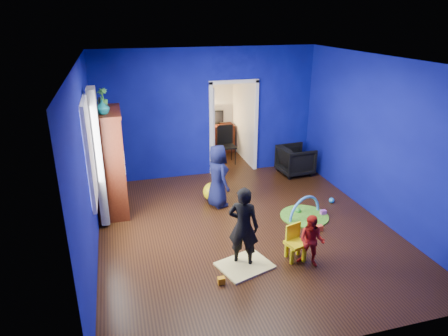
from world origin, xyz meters
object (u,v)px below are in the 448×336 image
object	(u,v)px
play_mat	(304,216)
study_desk	(217,138)
tv_armoire	(109,162)
vase	(102,107)
kid_chair	(296,245)
folding_chair	(227,146)
armchair	(296,160)
crt_tv	(111,160)
child_black	(243,226)
toddler_red	(312,241)
hopper_ball	(212,192)
child_navy	(218,176)

from	to	relation	value
play_mat	study_desk	world-z (taller)	study_desk
tv_armoire	vase	bearing A→B (deg)	-90.00
kid_chair	folding_chair	bearing A→B (deg)	71.92
study_desk	folding_chair	bearing A→B (deg)	-90.00
vase	tv_armoire	distance (m)	1.14
vase	study_desk	world-z (taller)	vase
tv_armoire	study_desk	bearing A→B (deg)	45.39
armchair	crt_tv	world-z (taller)	crt_tv
child_black	play_mat	xyz separation A→B (m)	(1.57, 1.10, -0.62)
toddler_red	folding_chair	bearing A→B (deg)	129.05
hopper_ball	folding_chair	size ratio (longest dim) A/B	0.41
hopper_ball	kid_chair	bearing A→B (deg)	-72.74
vase	study_desk	distance (m)	4.56
toddler_red	play_mat	world-z (taller)	toddler_red
child_black	study_desk	size ratio (longest dim) A/B	1.43
hopper_ball	vase	bearing A→B (deg)	-174.44
tv_armoire	study_desk	xyz separation A→B (m)	(2.82, 2.86, -0.60)
armchair	hopper_ball	size ratio (longest dim) A/B	1.95
child_navy	kid_chair	bearing A→B (deg)	-175.25
vase	study_desk	size ratio (longest dim) A/B	0.27
toddler_red	crt_tv	xyz separation A→B (m)	(-2.79, 2.68, 0.61)
hopper_ball	crt_tv	bearing A→B (deg)	176.66
armchair	vase	distance (m)	4.66
child_navy	toddler_red	world-z (taller)	child_navy
crt_tv	kid_chair	distance (m)	3.70
kid_chair	folding_chair	xyz separation A→B (m)	(0.14, 4.37, 0.21)
tv_armoire	hopper_ball	size ratio (longest dim) A/B	5.16
toddler_red	hopper_ball	distance (m)	2.72
child_navy	hopper_ball	distance (m)	0.50
child_black	folding_chair	distance (m)	4.37
study_desk	folding_chair	world-z (taller)	folding_chair
hopper_ball	folding_chair	bearing A→B (deg)	66.35
armchair	toddler_red	distance (m)	3.71
child_black	crt_tv	bearing A→B (deg)	-22.03
vase	child_black	bearing A→B (deg)	-47.86
crt_tv	folding_chair	xyz separation A→B (m)	(2.78, 1.90, -0.56)
tv_armoire	play_mat	xyz separation A→B (m)	(3.43, -1.26, -0.97)
play_mat	child_black	bearing A→B (deg)	-145.05
kid_chair	folding_chair	size ratio (longest dim) A/B	0.54
folding_chair	armchair	bearing A→B (deg)	-39.36
crt_tv	study_desk	bearing A→B (deg)	45.80
armchair	tv_armoire	distance (m)	4.30
vase	tv_armoire	size ratio (longest dim) A/B	0.12
armchair	crt_tv	distance (m)	4.27
child_black	kid_chair	xyz separation A→B (m)	(0.81, -0.12, -0.38)
hopper_ball	kid_chair	xyz separation A→B (m)	(0.73, -2.37, 0.06)
vase	hopper_ball	world-z (taller)	vase
hopper_ball	tv_armoire	bearing A→B (deg)	176.73
armchair	kid_chair	bearing A→B (deg)	150.88
vase	folding_chair	xyz separation A→B (m)	(2.82, 2.20, -1.62)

